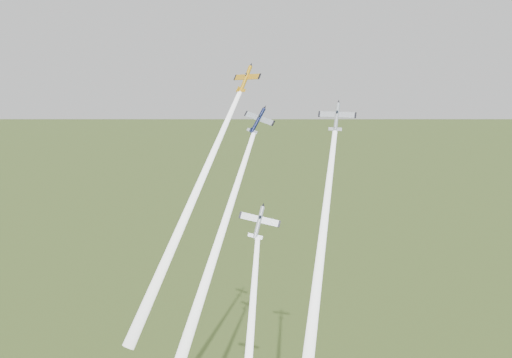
% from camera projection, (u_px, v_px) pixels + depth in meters
% --- Properties ---
extents(plane_yellow, '(8.94, 7.56, 8.14)m').
position_uv_depth(plane_yellow, '(246.00, 79.00, 141.88)').
color(plane_yellow, orange).
extents(smoke_trail_yellow, '(11.57, 33.08, 51.50)m').
position_uv_depth(smoke_trail_yellow, '(186.00, 214.00, 135.84)').
color(smoke_trail_yellow, white).
extents(plane_navy, '(9.23, 5.38, 8.64)m').
position_uv_depth(plane_navy, '(258.00, 120.00, 139.19)').
color(plane_navy, '#0D143A').
extents(smoke_trail_navy, '(4.37, 32.11, 48.90)m').
position_uv_depth(smoke_trail_navy, '(214.00, 257.00, 131.20)').
color(smoke_trail_navy, white).
extents(plane_silver_right, '(8.53, 6.68, 7.00)m').
position_uv_depth(plane_silver_right, '(337.00, 117.00, 126.42)').
color(plane_silver_right, silver).
extents(smoke_trail_silver_right, '(10.62, 33.37, 51.66)m').
position_uv_depth(smoke_trail_silver_right, '(317.00, 281.00, 115.86)').
color(smoke_trail_silver_right, white).
extents(plane_silver_low, '(8.48, 8.63, 9.19)m').
position_uv_depth(plane_silver_low, '(259.00, 222.00, 126.63)').
color(plane_silver_low, silver).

